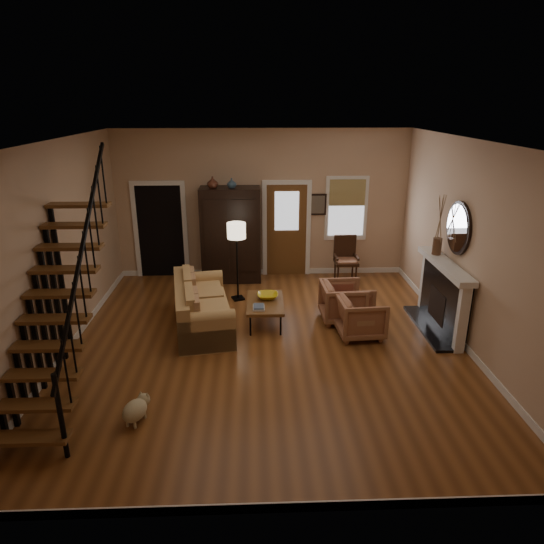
{
  "coord_description": "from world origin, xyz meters",
  "views": [
    {
      "loc": [
        -0.2,
        -7.22,
        3.87
      ],
      "look_at": [
        0.1,
        0.4,
        1.15
      ],
      "focal_mm": 32.0,
      "sensor_mm": 36.0,
      "label": 1
    }
  ],
  "objects_px": {
    "side_chair": "(346,260)",
    "coffee_table": "(265,312)",
    "sofa": "(202,305)",
    "armchair_left": "(361,317)",
    "armoire": "(231,235)",
    "armchair_right": "(343,302)",
    "floor_lamp": "(237,262)"
  },
  "relations": [
    {
      "from": "side_chair",
      "to": "coffee_table",
      "type": "bearing_deg",
      "value": -131.31
    },
    {
      "from": "coffee_table",
      "to": "side_chair",
      "type": "relative_size",
      "value": 1.1
    },
    {
      "from": "sofa",
      "to": "armchair_left",
      "type": "distance_m",
      "value": 2.79
    },
    {
      "from": "armchair_left",
      "to": "side_chair",
      "type": "xyz_separation_m",
      "value": [
        0.23,
        2.66,
        0.16
      ]
    },
    {
      "from": "armoire",
      "to": "armchair_right",
      "type": "height_order",
      "value": "armoire"
    },
    {
      "from": "sofa",
      "to": "side_chair",
      "type": "distance_m",
      "value": 3.69
    },
    {
      "from": "armchair_right",
      "to": "floor_lamp",
      "type": "relative_size",
      "value": 0.5
    },
    {
      "from": "armchair_left",
      "to": "floor_lamp",
      "type": "height_order",
      "value": "floor_lamp"
    },
    {
      "from": "armchair_left",
      "to": "floor_lamp",
      "type": "xyz_separation_m",
      "value": [
        -2.16,
        1.7,
        0.45
      ]
    },
    {
      "from": "armoire",
      "to": "sofa",
      "type": "xyz_separation_m",
      "value": [
        -0.43,
        -2.38,
        -0.65
      ]
    },
    {
      "from": "coffee_table",
      "to": "side_chair",
      "type": "distance_m",
      "value": 2.83
    },
    {
      "from": "coffee_table",
      "to": "armchair_left",
      "type": "bearing_deg",
      "value": -18.69
    },
    {
      "from": "coffee_table",
      "to": "sofa",
      "type": "bearing_deg",
      "value": -176.66
    },
    {
      "from": "armchair_right",
      "to": "floor_lamp",
      "type": "xyz_separation_m",
      "value": [
        -1.97,
        1.07,
        0.44
      ]
    },
    {
      "from": "sofa",
      "to": "side_chair",
      "type": "xyz_separation_m",
      "value": [
        2.98,
        2.18,
        0.11
      ]
    },
    {
      "from": "armchair_left",
      "to": "armchair_right",
      "type": "relative_size",
      "value": 0.98
    },
    {
      "from": "armchair_left",
      "to": "side_chair",
      "type": "distance_m",
      "value": 2.68
    },
    {
      "from": "armoire",
      "to": "armchair_left",
      "type": "height_order",
      "value": "armoire"
    },
    {
      "from": "armoire",
      "to": "floor_lamp",
      "type": "relative_size",
      "value": 1.31
    },
    {
      "from": "armoire",
      "to": "armchair_left",
      "type": "distance_m",
      "value": 3.75
    },
    {
      "from": "side_chair",
      "to": "sofa",
      "type": "bearing_deg",
      "value": -143.84
    },
    {
      "from": "floor_lamp",
      "to": "side_chair",
      "type": "height_order",
      "value": "floor_lamp"
    },
    {
      "from": "armchair_left",
      "to": "sofa",
      "type": "bearing_deg",
      "value": 75.93
    },
    {
      "from": "sofa",
      "to": "floor_lamp",
      "type": "xyz_separation_m",
      "value": [
        0.6,
        1.22,
        0.4
      ]
    },
    {
      "from": "side_chair",
      "to": "armoire",
      "type": "bearing_deg",
      "value": 175.52
    },
    {
      "from": "armchair_right",
      "to": "coffee_table",
      "type": "bearing_deg",
      "value": 91.43
    },
    {
      "from": "coffee_table",
      "to": "armchair_right",
      "type": "relative_size",
      "value": 1.41
    },
    {
      "from": "sofa",
      "to": "side_chair",
      "type": "bearing_deg",
      "value": 26.65
    },
    {
      "from": "armoire",
      "to": "armchair_right",
      "type": "xyz_separation_m",
      "value": [
        2.13,
        -2.23,
        -0.69
      ]
    },
    {
      "from": "sofa",
      "to": "armchair_left",
      "type": "bearing_deg",
      "value": -19.51
    },
    {
      "from": "sofa",
      "to": "side_chair",
      "type": "relative_size",
      "value": 2.11
    },
    {
      "from": "floor_lamp",
      "to": "coffee_table",
      "type": "bearing_deg",
      "value": -65.41
    }
  ]
}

